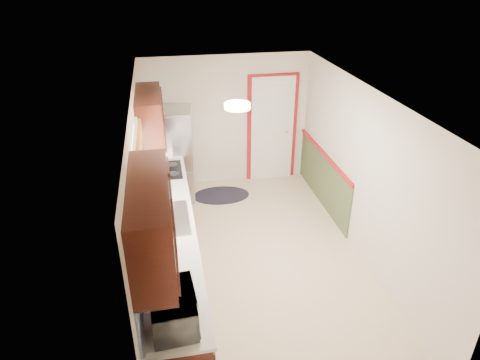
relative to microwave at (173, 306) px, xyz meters
name	(u,v)px	position (x,y,z in m)	size (l,w,h in m)	color
room_shell	(257,185)	(1.20, 1.95, 0.06)	(3.20, 5.20, 2.52)	beige
kitchen_run	(166,232)	(-0.04, 1.66, -0.33)	(0.63, 4.00, 2.20)	#3D150E
back_wall_trim	(283,139)	(2.19, 4.16, -0.25)	(1.12, 2.30, 2.08)	maroon
ceiling_fixture	(237,106)	(0.90, 1.75, 1.22)	(0.30, 0.30, 0.06)	#FFD88C
microwave	(173,306)	(0.00, 0.00, 0.00)	(0.59, 0.33, 0.40)	white
refrigerator	(173,155)	(0.18, 4.00, -0.32)	(0.76, 0.73, 1.64)	#B7B7BC
rug	(221,195)	(0.98, 3.85, -1.13)	(1.02, 0.66, 0.01)	black
cooktop	(164,170)	(0.01, 3.13, -0.19)	(0.53, 0.64, 0.02)	black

